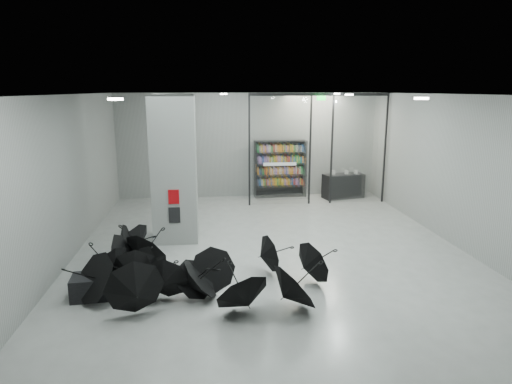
{
  "coord_description": "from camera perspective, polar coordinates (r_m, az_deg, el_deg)",
  "views": [
    {
      "loc": [
        -1.6,
        -10.38,
        4.12
      ],
      "look_at": [
        -0.3,
        1.5,
        1.4
      ],
      "focal_mm": 31.73,
      "sensor_mm": 36.0,
      "label": 1
    }
  ],
  "objects": [
    {
      "name": "room",
      "position": [
        10.58,
        2.51,
        5.88
      ],
      "size": [
        14.0,
        14.02,
        4.01
      ],
      "color": "gray",
      "rests_on": "ground"
    },
    {
      "name": "umbrella_cluster",
      "position": [
        9.67,
        -10.43,
        -10.52
      ],
      "size": [
        5.62,
        4.88,
        1.34
      ],
      "color": "black",
      "rests_on": "ground"
    },
    {
      "name": "shop_counter",
      "position": [
        17.83,
        10.94,
        0.76
      ],
      "size": [
        1.66,
        0.95,
        0.94
      ],
      "primitive_type": "cube",
      "rotation": [
        0.0,
        0.0,
        0.22
      ],
      "color": "black",
      "rests_on": "ground"
    },
    {
      "name": "column",
      "position": [
        12.6,
        -10.26,
        2.92
      ],
      "size": [
        1.2,
        1.2,
        4.0
      ],
      "primitive_type": "cube",
      "color": "slate",
      "rests_on": "ground"
    },
    {
      "name": "fire_cabinet",
      "position": [
        12.12,
        -10.33,
        -0.61
      ],
      "size": [
        0.28,
        0.04,
        0.38
      ],
      "primitive_type": "cube",
      "color": "#A50A07",
      "rests_on": "column"
    },
    {
      "name": "info_panel",
      "position": [
        12.24,
        -10.24,
        -2.88
      ],
      "size": [
        0.3,
        0.03,
        0.42
      ],
      "primitive_type": "cube",
      "color": "black",
      "rests_on": "column"
    },
    {
      "name": "exit_sign",
      "position": [
        16.19,
        8.23,
        11.62
      ],
      "size": [
        0.3,
        0.06,
        0.15
      ],
      "primitive_type": "cube",
      "color": "#0CE533",
      "rests_on": "room"
    },
    {
      "name": "glass_partition",
      "position": [
        16.49,
        7.85,
        5.94
      ],
      "size": [
        5.06,
        0.08,
        4.0
      ],
      "color": "silver",
      "rests_on": "ground"
    },
    {
      "name": "bookshelf",
      "position": [
        17.62,
        3.07,
        2.94
      ],
      "size": [
        2.03,
        0.53,
        2.21
      ],
      "primitive_type": null,
      "rotation": [
        0.0,
        0.0,
        0.06
      ],
      "color": "black",
      "rests_on": "ground"
    },
    {
      "name": "bench",
      "position": [
        9.85,
        -18.07,
        -11.1
      ],
      "size": [
        1.48,
        0.73,
        0.46
      ],
      "primitive_type": "cube",
      "rotation": [
        0.0,
        0.0,
        0.09
      ],
      "color": "black",
      "rests_on": "ground"
    }
  ]
}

